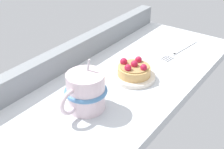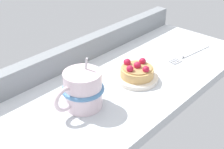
# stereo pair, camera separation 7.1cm
# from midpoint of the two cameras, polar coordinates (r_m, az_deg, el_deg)

# --- Properties ---
(ground_plane) EXTENTS (0.88, 0.34, 0.03)m
(ground_plane) POSITION_cam_midpoint_polar(r_m,az_deg,el_deg) (0.77, 2.80, -2.74)
(ground_plane) COLOR silver
(window_rail_back) EXTENTS (0.86, 0.04, 0.06)m
(window_rail_back) POSITION_cam_midpoint_polar(r_m,az_deg,el_deg) (0.84, -5.15, 3.56)
(window_rail_back) COLOR gray
(window_rail_back) RESTS_ON ground_plane
(dessert_plate) EXTENTS (0.11, 0.11, 0.01)m
(dessert_plate) POSITION_cam_midpoint_polar(r_m,az_deg,el_deg) (0.79, 7.18, -0.72)
(dessert_plate) COLOR silver
(dessert_plate) RESTS_ON ground_plane
(raspberry_tart) EXTENTS (0.08, 0.08, 0.04)m
(raspberry_tart) POSITION_cam_midpoint_polar(r_m,az_deg,el_deg) (0.78, 7.25, 0.62)
(raspberry_tart) COLOR tan
(raspberry_tart) RESTS_ON dessert_plate
(coffee_mug) EXTENTS (0.13, 0.09, 0.11)m
(coffee_mug) POSITION_cam_midpoint_polar(r_m,az_deg,el_deg) (0.66, -2.48, -2.97)
(coffee_mug) COLOR silver
(coffee_mug) RESTS_ON ground_plane
(dessert_fork) EXTENTS (0.18, 0.04, 0.01)m
(dessert_fork) POSITION_cam_midpoint_polar(r_m,az_deg,el_deg) (0.94, 16.36, 3.62)
(dessert_fork) COLOR silver
(dessert_fork) RESTS_ON ground_plane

